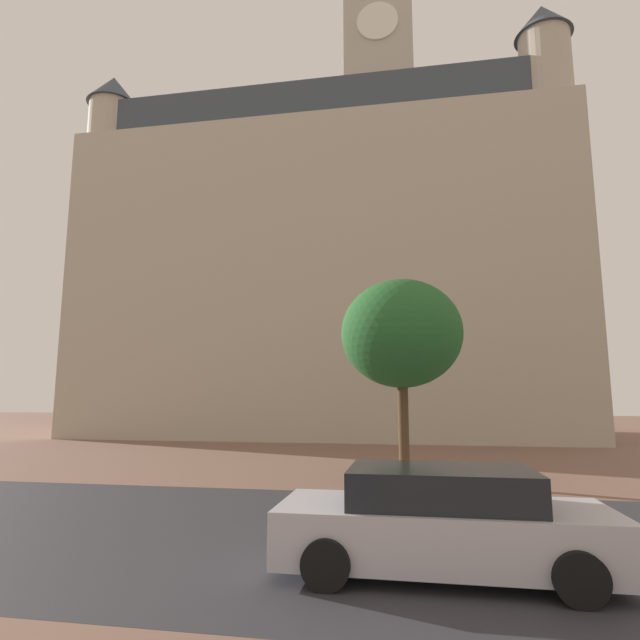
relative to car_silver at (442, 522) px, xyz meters
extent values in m
plane|color=brown|center=(-2.87, 2.22, -0.69)|extent=(120.00, 120.00, 0.00)
cube|color=#2D2D33|center=(-2.87, 1.78, -0.69)|extent=(120.00, 8.08, 0.00)
cube|color=#B2A893|center=(-5.79, 25.96, 8.71)|extent=(29.99, 13.59, 18.79)
cube|color=#38424C|center=(-5.79, 25.96, 19.30)|extent=(27.59, 12.50, 2.40)
cube|color=#B2A893|center=(-1.91, 25.96, 14.72)|extent=(4.65, 4.65, 30.82)
cylinder|color=silver|center=(-1.91, 23.58, 26.88)|extent=(2.79, 0.15, 2.79)
cylinder|color=#B2A893|center=(-19.28, 20.66, 10.05)|extent=(2.80, 2.80, 21.47)
cone|color=#38424C|center=(-19.28, 20.66, 21.78)|extent=(3.20, 3.20, 2.00)
cylinder|color=#B2A893|center=(7.70, 20.66, 10.75)|extent=(2.80, 2.80, 22.88)
cone|color=#38424C|center=(7.70, 20.66, 23.18)|extent=(3.20, 3.20, 2.00)
cube|color=#B2B2BC|center=(0.00, 0.00, -0.14)|extent=(4.59, 1.77, 0.75)
cube|color=black|center=(0.00, 0.00, 0.49)|extent=(2.57, 1.56, 0.51)
cylinder|color=black|center=(1.51, 0.89, -0.37)|extent=(0.64, 0.22, 0.64)
cylinder|color=black|center=(1.51, -0.89, -0.37)|extent=(0.64, 0.22, 0.64)
cylinder|color=black|center=(-1.51, 0.89, -0.37)|extent=(0.64, 0.22, 0.64)
cylinder|color=black|center=(-1.51, -0.89, -0.37)|extent=(0.64, 0.22, 0.64)
cylinder|color=#4C3823|center=(-0.60, 7.98, 0.75)|extent=(0.31, 0.31, 2.87)
ellipsoid|color=#235B28|center=(-0.60, 7.98, 3.66)|extent=(3.68, 3.68, 3.31)
camera|label=1|loc=(-0.41, -7.68, 1.75)|focal=28.60mm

